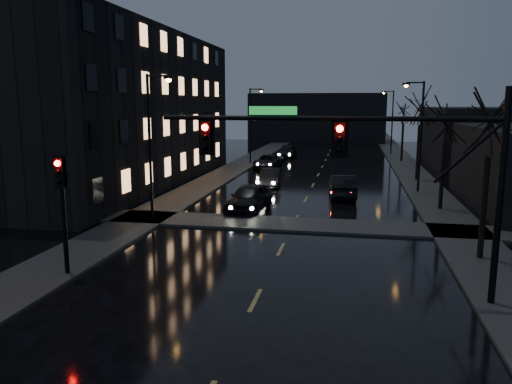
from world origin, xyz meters
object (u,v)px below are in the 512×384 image
at_px(oncoming_car_c, 268,162).
at_px(oncoming_car_d, 287,152).
at_px(oncoming_car_b, 270,178).
at_px(lead_car, 342,186).
at_px(oncoming_car_a, 249,198).

height_order(oncoming_car_c, oncoming_car_d, oncoming_car_d).
bearing_deg(oncoming_car_b, lead_car, -37.04).
height_order(oncoming_car_a, lead_car, oncoming_car_a).
bearing_deg(oncoming_car_b, oncoming_car_d, 88.89).
height_order(oncoming_car_a, oncoming_car_c, oncoming_car_a).
distance_m(oncoming_car_d, lead_car, 25.00).
distance_m(oncoming_car_b, oncoming_car_d, 20.49).
distance_m(oncoming_car_a, oncoming_car_b, 9.18).
relative_size(oncoming_car_c, lead_car, 1.02).
relative_size(oncoming_car_d, lead_car, 1.02).
bearing_deg(oncoming_car_d, oncoming_car_a, -85.99).
xyz_separation_m(oncoming_car_c, oncoming_car_d, (0.65, 9.64, 0.03)).
bearing_deg(oncoming_car_c, oncoming_car_b, -77.67).
xyz_separation_m(oncoming_car_a, lead_car, (5.44, 5.63, -0.04)).
bearing_deg(oncoming_car_d, lead_car, -72.72).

